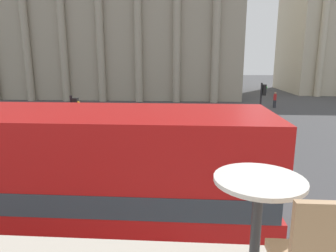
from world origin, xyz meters
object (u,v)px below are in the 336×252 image
Objects in this scene: traffic_light_mid at (262,103)px; pedestrian_red at (275,99)px; cafe_dining_table at (258,205)px; traffic_light_near at (75,125)px; plaza_building_left at (115,9)px; double_decker_bus at (21,188)px; pedestrian_yellow at (197,134)px.

traffic_light_mid is 2.16× the size of pedestrian_red.
cafe_dining_table reaches higher than pedestrian_red.
pedestrian_red is at bearing 55.55° from traffic_light_near.
pedestrian_red is at bearing -31.17° from plaza_building_left.
plaza_building_left is 9.54× the size of traffic_light_mid.
traffic_light_mid reaches higher than pedestrian_red.
cafe_dining_table is at bearing -38.47° from double_decker_bus.
plaza_building_left is 21.33× the size of pedestrian_yellow.
traffic_light_mid is (4.29, 17.53, -1.77)m from cafe_dining_table.
traffic_light_mid is 14.23m from pedestrian_red.
traffic_light_mid is at bearing 37.46° from traffic_light_near.
cafe_dining_table is (4.21, -4.16, 1.89)m from double_decker_bus.
plaza_building_left is at bearing 100.08° from traffic_light_near.
traffic_light_near is at bearing 105.92° from double_decker_bus.
cafe_dining_table is at bearing -75.57° from plaza_building_left.
pedestrian_red is at bearing 73.86° from cafe_dining_table.
pedestrian_yellow is 0.97× the size of pedestrian_red.
pedestrian_yellow is at bearing -68.40° from plaza_building_left.
traffic_light_mid is (15.36, -25.47, -9.69)m from plaza_building_left.
cafe_dining_table is 0.44× the size of pedestrian_yellow.
cafe_dining_table reaches higher than double_decker_bus.
traffic_light_mid reaches higher than pedestrian_yellow.
traffic_light_mid is at bearing 63.79° from double_decker_bus.
double_decker_bus is 2.98× the size of traffic_light_mid.
traffic_light_near is 1.00× the size of traffic_light_mid.
pedestrian_yellow is at bearing -147.62° from traffic_light_mid.
traffic_light_mid is at bearing -58.91° from plaza_building_left.
traffic_light_near is at bearing -142.54° from traffic_light_mid.
plaza_building_left is at bearing 121.09° from traffic_light_mid.
plaza_building_left is at bearing -166.12° from pedestrian_red.
pedestrian_red is (13.15, 26.73, -1.31)m from double_decker_bus.
traffic_light_near is at bearing 122.06° from pedestrian_yellow.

